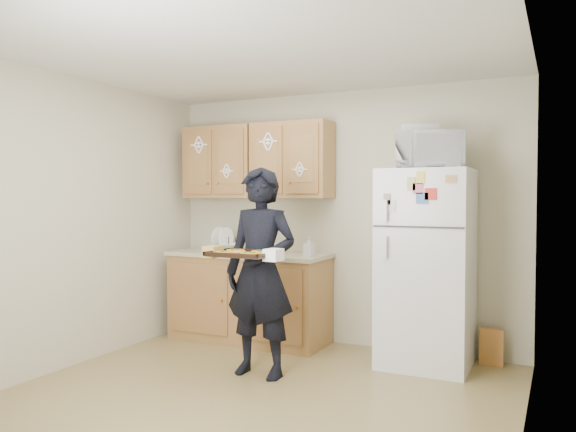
{
  "coord_description": "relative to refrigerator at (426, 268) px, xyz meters",
  "views": [
    {
      "loc": [
        2.0,
        -3.43,
        1.47
      ],
      "look_at": [
        0.1,
        0.45,
        1.32
      ],
      "focal_mm": 35.0,
      "sensor_mm": 36.0,
      "label": 1
    }
  ],
  "objects": [
    {
      "name": "pizza_front_left",
      "position": [
        -1.26,
        -1.25,
        0.19
      ],
      "size": [
        0.16,
        0.16,
        0.02
      ],
      "primitive_type": "cylinder",
      "color": "gold",
      "rests_on": "baking_tray"
    },
    {
      "name": "person",
      "position": [
        -1.15,
        -0.88,
        0.0
      ],
      "size": [
        0.63,
        0.42,
        1.7
      ],
      "primitive_type": "imported",
      "rotation": [
        0.0,
        0.0,
        -0.02
      ],
      "color": "black",
      "rests_on": "floor"
    },
    {
      "name": "base_cabinet",
      "position": [
        -1.8,
        0.05,
        -0.42
      ],
      "size": [
        1.6,
        0.6,
        0.86
      ],
      "primitive_type": "cube",
      "color": "brown",
      "rests_on": "floor"
    },
    {
      "name": "wall_right",
      "position": [
        0.85,
        -1.43,
        0.4
      ],
      "size": [
        0.04,
        3.6,
        2.5
      ],
      "primitive_type": "cube",
      "color": "#B8B295",
      "rests_on": "floor"
    },
    {
      "name": "wall_back",
      "position": [
        -0.95,
        0.37,
        0.4
      ],
      "size": [
        3.6,
        0.04,
        2.5
      ],
      "primitive_type": "cube",
      "color": "#B8B295",
      "rests_on": "floor"
    },
    {
      "name": "microwave",
      "position": [
        0.04,
        -0.05,
        1.01
      ],
      "size": [
        0.63,
        0.48,
        0.31
      ],
      "primitive_type": "imported",
      "rotation": [
        0.0,
        0.0,
        0.19
      ],
      "color": "silver",
      "rests_on": "refrigerator"
    },
    {
      "name": "wall_left",
      "position": [
        -2.75,
        -1.43,
        0.4
      ],
      "size": [
        0.04,
        3.6,
        2.5
      ],
      "primitive_type": "cube",
      "color": "#B8B295",
      "rests_on": "floor"
    },
    {
      "name": "dish_rack",
      "position": [
        -2.04,
        0.04,
        0.13
      ],
      "size": [
        0.46,
        0.37,
        0.17
      ],
      "primitive_type": "cube",
      "rotation": [
        0.0,
        0.0,
        -0.13
      ],
      "color": "black",
      "rests_on": "countertop"
    },
    {
      "name": "pizza_front_right",
      "position": [
        -1.04,
        -1.26,
        0.19
      ],
      "size": [
        0.16,
        0.16,
        0.02
      ],
      "primitive_type": "cylinder",
      "color": "gold",
      "rests_on": "baking_tray"
    },
    {
      "name": "refrigerator",
      "position": [
        0.0,
        0.0,
        0.0
      ],
      "size": [
        0.75,
        0.7,
        1.7
      ],
      "primitive_type": "cube",
      "color": "silver",
      "rests_on": "floor"
    },
    {
      "name": "soap_bottle",
      "position": [
        -1.1,
        -0.03,
        0.14
      ],
      "size": [
        0.09,
        0.09,
        0.18
      ],
      "primitive_type": "imported",
      "rotation": [
        0.0,
        0.0,
        -0.04
      ],
      "color": "silver",
      "rests_on": "countertop"
    },
    {
      "name": "upper_cab_left",
      "position": [
        -2.2,
        0.18,
        0.98
      ],
      "size": [
        0.8,
        0.33,
        0.75
      ],
      "primitive_type": "cube",
      "color": "brown",
      "rests_on": "wall_back"
    },
    {
      "name": "wall_front",
      "position": [
        -0.95,
        -3.23,
        0.4
      ],
      "size": [
        3.6,
        0.04,
        2.5
      ],
      "primitive_type": "cube",
      "color": "#B8B295",
      "rests_on": "floor"
    },
    {
      "name": "ceiling",
      "position": [
        -0.95,
        -1.43,
        1.65
      ],
      "size": [
        3.6,
        3.6,
        0.0
      ],
      "primitive_type": "plane",
      "color": "silver",
      "rests_on": "wall_back"
    },
    {
      "name": "bowl",
      "position": [
        -2.01,
        0.04,
        0.1
      ],
      "size": [
        0.27,
        0.27,
        0.06
      ],
      "primitive_type": "imported",
      "rotation": [
        0.0,
        0.0,
        -0.12
      ],
      "color": "white",
      "rests_on": "dish_rack"
    },
    {
      "name": "countertop",
      "position": [
        -1.8,
        0.05,
        0.03
      ],
      "size": [
        1.64,
        0.64,
        0.04
      ],
      "primitive_type": "cube",
      "color": "tan",
      "rests_on": "base_cabinet"
    },
    {
      "name": "pizza_back_right",
      "position": [
        -1.03,
        -1.1,
        0.19
      ],
      "size": [
        0.16,
        0.16,
        0.02
      ],
      "primitive_type": "cylinder",
      "color": "gold",
      "rests_on": "baking_tray"
    },
    {
      "name": "cereal_box",
      "position": [
        0.52,
        0.24,
        -0.69
      ],
      "size": [
        0.2,
        0.07,
        0.32
      ],
      "primitive_type": "cube",
      "color": "gold",
      "rests_on": "floor"
    },
    {
      "name": "foil_pan",
      "position": [
        -0.06,
        -0.02,
        1.19
      ],
      "size": [
        0.35,
        0.28,
        0.07
      ],
      "primitive_type": "cube",
      "rotation": [
        0.0,
        0.0,
        0.21
      ],
      "color": "silver",
      "rests_on": "microwave"
    },
    {
      "name": "upper_cab_right",
      "position": [
        -1.38,
        0.18,
        0.98
      ],
      "size": [
        0.8,
        0.33,
        0.75
      ],
      "primitive_type": "cube",
      "color": "brown",
      "rests_on": "wall_back"
    },
    {
      "name": "pizza_back_left",
      "position": [
        -1.26,
        -1.09,
        0.19
      ],
      "size": [
        0.16,
        0.16,
        0.02
      ],
      "primitive_type": "cylinder",
      "color": "gold",
      "rests_on": "baking_tray"
    },
    {
      "name": "floor",
      "position": [
        -0.95,
        -1.43,
        -0.85
      ],
      "size": [
        3.6,
        3.6,
        0.0
      ],
      "primitive_type": "plane",
      "color": "brown",
      "rests_on": "ground"
    },
    {
      "name": "baking_tray",
      "position": [
        -1.15,
        -1.18,
        0.17
      ],
      "size": [
        0.49,
        0.36,
        0.04
      ],
      "primitive_type": "cube",
      "rotation": [
        0.0,
        0.0,
        -0.02
      ],
      "color": "black",
      "rests_on": "person"
    }
  ]
}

